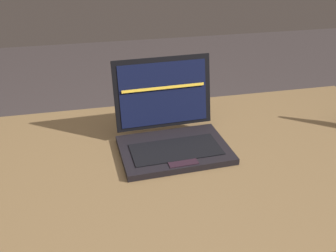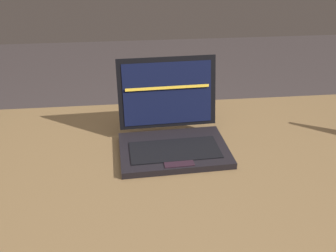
# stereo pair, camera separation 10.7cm
# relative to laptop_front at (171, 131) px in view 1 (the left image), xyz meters

# --- Properties ---
(desk) EXTENTS (1.70, 0.80, 0.73)m
(desk) POSITION_rel_laptop_front_xyz_m (-0.07, -0.08, -0.16)
(desk) COLOR brown
(desk) RESTS_ON ground
(laptop_front) EXTENTS (0.32, 0.28, 0.25)m
(laptop_front) POSITION_rel_laptop_front_xyz_m (0.00, 0.00, 0.00)
(laptop_front) COLOR black
(laptop_front) RESTS_ON desk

